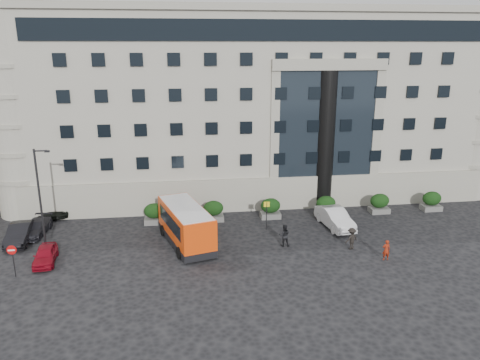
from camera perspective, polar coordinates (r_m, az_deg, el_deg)
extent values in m
plane|color=black|center=(35.04, -4.23, -9.59)|extent=(120.00, 120.00, 0.00)
cube|color=#9E998C|center=(54.42, 0.54, 9.63)|extent=(44.00, 24.00, 18.00)
cylinder|color=black|center=(44.84, 10.30, 4.72)|extent=(1.80, 1.80, 13.00)
cube|color=#5E5E5C|center=(42.14, -10.34, -4.89)|extent=(1.80, 1.20, 0.50)
ellipsoid|color=black|center=(41.82, -10.41, -3.71)|extent=(1.80, 1.26, 1.34)
cube|color=#5E5E5C|center=(42.17, -3.25, -4.62)|extent=(1.80, 1.20, 0.50)
ellipsoid|color=black|center=(41.85, -3.27, -3.44)|extent=(1.80, 1.26, 1.34)
cube|color=#5E5E5C|center=(42.83, 3.72, -4.29)|extent=(1.80, 1.20, 0.50)
ellipsoid|color=black|center=(42.52, 3.74, -3.13)|extent=(1.80, 1.26, 1.34)
cube|color=#5E5E5C|center=(44.10, 10.38, -3.92)|extent=(1.80, 1.20, 0.50)
ellipsoid|color=black|center=(43.80, 10.44, -2.79)|extent=(1.80, 1.26, 1.34)
cube|color=#5E5E5C|center=(45.93, 16.58, -3.53)|extent=(1.80, 1.20, 0.50)
ellipsoid|color=black|center=(45.64, 16.67, -2.44)|extent=(1.80, 1.26, 1.34)
cube|color=#5E5E5C|center=(48.25, 22.24, -3.13)|extent=(1.80, 1.20, 0.50)
ellipsoid|color=black|center=(47.97, 22.36, -2.09)|extent=(1.80, 1.26, 1.34)
cylinder|color=#262628|center=(37.75, -23.17, -2.44)|extent=(0.16, 0.16, 8.00)
cylinder|color=#262628|center=(36.67, -23.15, 3.29)|extent=(0.90, 0.12, 0.12)
cube|color=black|center=(36.56, -22.46, 3.25)|extent=(0.35, 0.18, 0.14)
cylinder|color=#262628|center=(39.74, 3.25, -4.41)|extent=(0.08, 0.08, 2.50)
cube|color=yellow|center=(39.38, 3.27, -2.98)|extent=(0.50, 0.06, 0.45)
cylinder|color=#262628|center=(35.50, -25.87, -8.97)|extent=(0.08, 0.08, 2.20)
cylinder|color=red|center=(35.10, -26.08, -7.68)|extent=(0.64, 0.05, 0.64)
cube|color=white|center=(35.06, -26.10, -7.70)|extent=(0.45, 0.04, 0.10)
cube|color=#E8400A|center=(36.99, -6.63, -5.18)|extent=(4.45, 7.77, 2.50)
cube|color=black|center=(37.50, -6.57, -7.11)|extent=(4.50, 7.82, 0.55)
cube|color=black|center=(36.90, -6.65, -4.82)|extent=(4.06, 6.23, 1.10)
cube|color=silver|center=(36.57, -6.70, -3.43)|extent=(4.23, 7.39, 0.18)
cylinder|color=black|center=(35.11, -7.41, -8.82)|extent=(0.52, 0.94, 0.90)
cylinder|color=black|center=(35.81, -3.49, -8.19)|extent=(0.52, 0.94, 0.90)
cylinder|color=black|center=(39.30, -9.36, -6.10)|extent=(0.52, 0.94, 0.90)
cylinder|color=black|center=(39.92, -5.83, -5.60)|extent=(0.52, 0.94, 0.90)
cube|color=maroon|center=(47.93, -19.84, -1.39)|extent=(2.65, 3.78, 2.46)
cube|color=maroon|center=(45.75, -20.79, -2.83)|extent=(2.33, 1.81, 1.67)
cube|color=black|center=(45.03, -21.11, -2.70)|extent=(1.87, 0.33, 0.79)
cylinder|color=black|center=(46.44, -21.92, -3.61)|extent=(0.35, 0.85, 0.83)
cylinder|color=black|center=(45.71, -19.38, -3.66)|extent=(0.35, 0.85, 0.83)
cylinder|color=black|center=(49.32, -20.63, -2.35)|extent=(0.35, 0.85, 0.83)
cylinder|color=black|center=(48.64, -18.23, -2.37)|extent=(0.35, 0.85, 0.83)
imported|color=maroon|center=(36.93, -22.65, -8.43)|extent=(1.77, 3.72, 1.23)
imported|color=black|center=(41.38, -25.24, -5.90)|extent=(1.81, 4.60, 1.49)
imported|color=black|center=(42.47, -23.63, -5.35)|extent=(2.11, 4.35, 1.22)
imported|color=black|center=(46.89, -20.90, -2.96)|extent=(2.60, 5.10, 1.38)
imported|color=silver|center=(41.25, 11.49, -4.56)|extent=(2.38, 5.20, 1.65)
imported|color=maroon|center=(36.13, 17.39, -8.14)|extent=(0.59, 0.41, 1.56)
imported|color=black|center=(36.89, 5.42, -6.72)|extent=(0.95, 0.79, 1.79)
imported|color=black|center=(37.19, 13.44, -6.96)|extent=(1.29, 1.04, 1.74)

